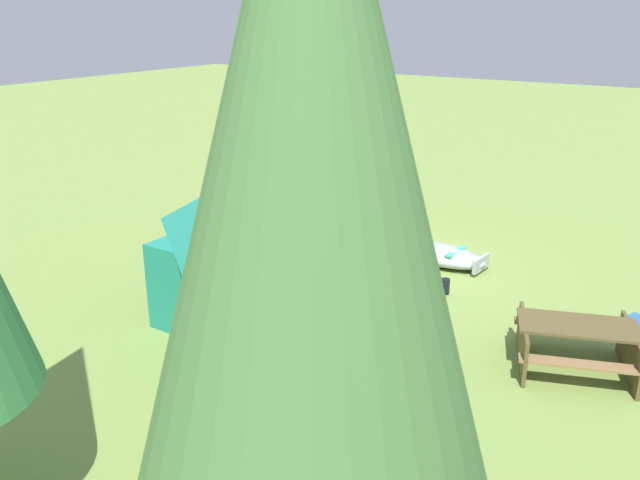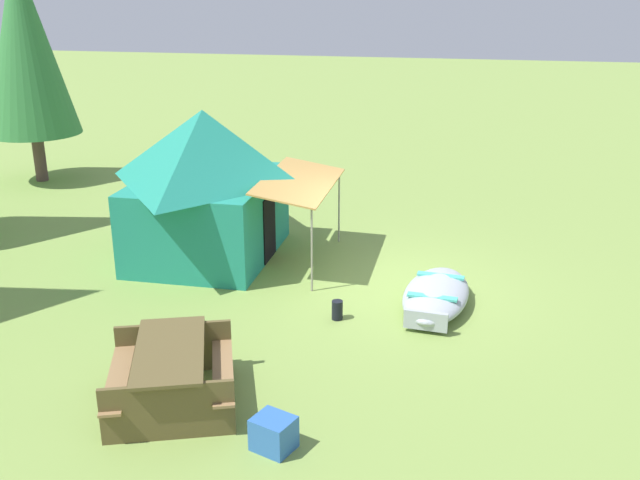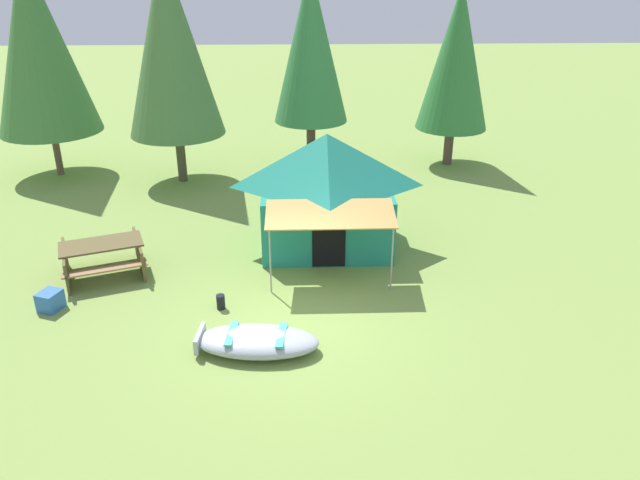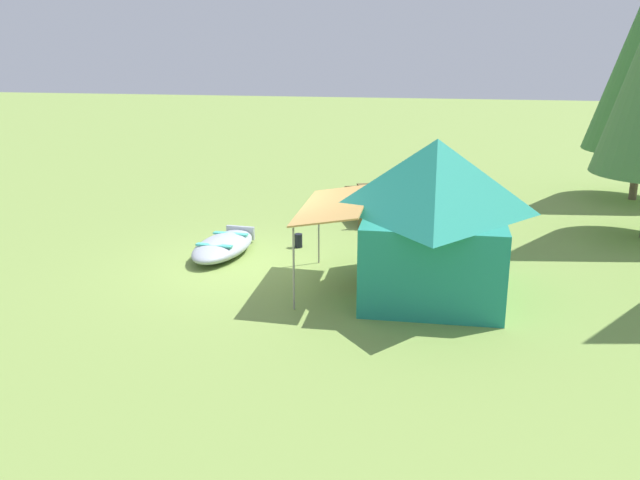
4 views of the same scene
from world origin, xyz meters
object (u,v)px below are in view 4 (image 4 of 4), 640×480
at_px(beached_rowboat, 223,246).
at_px(cooler_box, 327,203).
at_px(canvas_cabin_tent, 434,214).
at_px(picnic_table, 381,201).
at_px(fuel_can, 298,241).

distance_m(beached_rowboat, cooler_box, 4.58).
relative_size(canvas_cabin_tent, cooler_box, 8.34).
bearing_deg(cooler_box, picnic_table, 66.08).
bearing_deg(canvas_cabin_tent, fuel_can, -127.77).
height_order(beached_rowboat, fuel_can, beached_rowboat).
bearing_deg(canvas_cabin_tent, beached_rowboat, -108.31).
xyz_separation_m(canvas_cabin_tent, picnic_table, (-5.10, -1.35, -1.00)).
height_order(picnic_table, fuel_can, picnic_table).
relative_size(beached_rowboat, canvas_cabin_tent, 0.63).
distance_m(picnic_table, cooler_box, 1.68).
relative_size(picnic_table, fuel_can, 7.04).
xyz_separation_m(canvas_cabin_tent, cooler_box, (-5.77, -2.87, -1.28)).
xyz_separation_m(beached_rowboat, cooler_box, (-4.30, 1.59, -0.01)).
height_order(beached_rowboat, cooler_box, cooler_box).
bearing_deg(canvas_cabin_tent, picnic_table, -165.12).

